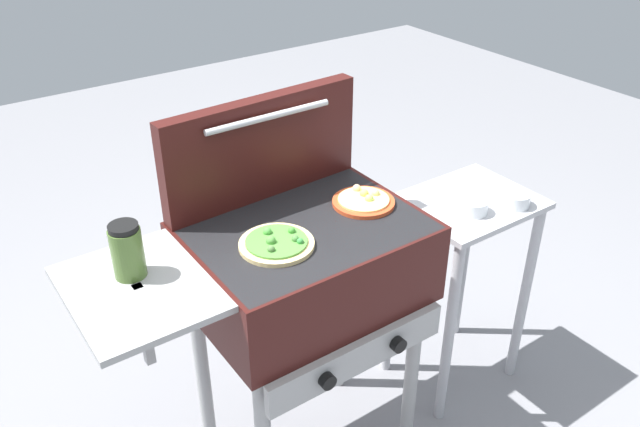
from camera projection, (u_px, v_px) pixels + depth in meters
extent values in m
cube|color=#38110F|center=(306.00, 261.00, 1.85)|extent=(0.64, 0.48, 0.24)
cube|color=black|center=(305.00, 226.00, 1.79)|extent=(0.61, 0.46, 0.01)
cube|color=#959595|center=(138.00, 289.00, 1.56)|extent=(0.32, 0.41, 0.02)
cube|color=#959595|center=(144.00, 325.00, 1.61)|extent=(0.02, 0.02, 0.24)
cube|color=#959595|center=(359.00, 357.00, 1.76)|extent=(0.58, 0.02, 0.10)
cylinder|color=black|center=(328.00, 381.00, 1.68)|extent=(0.04, 0.02, 0.04)
cylinder|color=black|center=(398.00, 345.00, 1.80)|extent=(0.04, 0.02, 0.04)
cylinder|color=#959595|center=(411.00, 378.00, 2.08)|extent=(0.04, 0.04, 0.66)
cylinder|color=#959595|center=(203.00, 378.00, 2.08)|extent=(0.04, 0.04, 0.66)
cylinder|color=#959595|center=(340.00, 315.00, 2.35)|extent=(0.04, 0.04, 0.66)
cube|color=#38110F|center=(262.00, 148.00, 1.87)|extent=(0.63, 0.08, 0.30)
cylinder|color=#B7B7BC|center=(269.00, 117.00, 1.78)|extent=(0.38, 0.02, 0.02)
cylinder|color=#E0C17F|center=(277.00, 244.00, 1.70)|extent=(0.20, 0.20, 0.01)
cylinder|color=#4C8C38|center=(276.00, 241.00, 1.69)|extent=(0.16, 0.16, 0.01)
sphere|color=#429232|center=(292.00, 231.00, 1.73)|extent=(0.02, 0.02, 0.02)
sphere|color=#4E743C|center=(271.00, 249.00, 1.65)|extent=(0.02, 0.02, 0.02)
sphere|color=#4A7F3B|center=(295.00, 239.00, 1.69)|extent=(0.02, 0.02, 0.02)
sphere|color=#4E8E3B|center=(271.00, 241.00, 1.68)|extent=(0.03, 0.03, 0.03)
sphere|color=#3A903F|center=(300.00, 241.00, 1.68)|extent=(0.02, 0.02, 0.02)
sphere|color=#4C9A3D|center=(267.00, 231.00, 1.72)|extent=(0.02, 0.02, 0.02)
cylinder|color=#C64723|center=(363.00, 202.00, 1.89)|extent=(0.18, 0.18, 0.01)
cylinder|color=#EDD17A|center=(363.00, 199.00, 1.89)|extent=(0.15, 0.15, 0.01)
sphere|color=#F2BB85|center=(357.00, 188.00, 1.93)|extent=(0.02, 0.02, 0.02)
sphere|color=#DBDB7D|center=(375.00, 193.00, 1.90)|extent=(0.02, 0.02, 0.02)
sphere|color=#F2DA5E|center=(364.00, 193.00, 1.90)|extent=(0.03, 0.03, 0.03)
sphere|color=#B6E068|center=(369.00, 198.00, 1.87)|extent=(0.02, 0.02, 0.02)
cylinder|color=#4C6B2D|center=(128.00, 253.00, 1.56)|extent=(0.08, 0.08, 0.13)
cylinder|color=black|center=(123.00, 227.00, 1.52)|extent=(0.07, 0.07, 0.01)
cube|color=#B2B2B7|center=(469.00, 202.00, 2.19)|extent=(0.44, 0.36, 0.02)
cylinder|color=#B2B2B7|center=(449.00, 336.00, 2.19)|extent=(0.04, 0.04, 0.75)
cylinder|color=#B2B2B7|center=(524.00, 296.00, 2.37)|extent=(0.04, 0.04, 0.75)
cylinder|color=#B2B2B7|center=(390.00, 291.00, 2.40)|extent=(0.04, 0.04, 0.75)
cylinder|color=#B2B2B7|center=(464.00, 258.00, 2.59)|extent=(0.04, 0.04, 0.75)
cylinder|color=silver|center=(474.00, 206.00, 2.10)|extent=(0.09, 0.09, 0.04)
cylinder|color=maroon|center=(473.00, 208.00, 2.11)|extent=(0.08, 0.08, 0.02)
cylinder|color=silver|center=(516.00, 200.00, 2.14)|extent=(0.09, 0.09, 0.04)
cylinder|color=beige|center=(516.00, 201.00, 2.14)|extent=(0.08, 0.08, 0.02)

